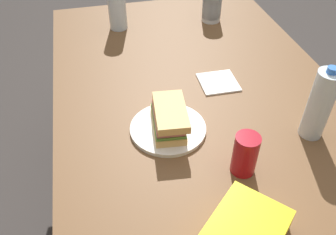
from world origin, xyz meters
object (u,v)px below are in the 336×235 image
(water_bottle_spare, at_px, (320,105))
(water_bottle_tall, at_px, (117,6))
(dining_table, at_px, (208,131))
(sandwich, at_px, (169,118))
(paper_plate, at_px, (168,128))
(plastic_cup_stack, at_px, (212,7))
(soda_can_red, at_px, (245,154))

(water_bottle_spare, bearing_deg, water_bottle_tall, -149.60)
(dining_table, distance_m, water_bottle_tall, 0.70)
(sandwich, relative_size, water_bottle_tall, 0.90)
(paper_plate, bearing_deg, plastic_cup_stack, 151.54)
(dining_table, distance_m, paper_plate, 0.18)
(paper_plate, distance_m, plastic_cup_stack, 0.76)
(sandwich, bearing_deg, water_bottle_spare, 75.04)
(paper_plate, distance_m, soda_can_red, 0.26)
(sandwich, height_order, plastic_cup_stack, plastic_cup_stack)
(water_bottle_tall, xyz_separation_m, water_bottle_spare, (0.80, 0.47, 0.01))
(water_bottle_spare, bearing_deg, paper_plate, -105.42)
(dining_table, height_order, sandwich, sandwich)
(paper_plate, bearing_deg, soda_can_red, 38.57)
(sandwich, distance_m, soda_can_red, 0.25)
(dining_table, bearing_deg, paper_plate, -72.55)
(water_bottle_tall, bearing_deg, sandwich, 4.95)
(paper_plate, bearing_deg, sandwich, 20.32)
(sandwich, height_order, water_bottle_spare, water_bottle_spare)
(paper_plate, height_order, water_bottle_spare, water_bottle_spare)
(sandwich, bearing_deg, soda_can_red, 38.87)
(sandwich, relative_size, soda_can_red, 1.57)
(sandwich, bearing_deg, dining_table, 108.99)
(dining_table, relative_size, paper_plate, 7.71)
(dining_table, relative_size, plastic_cup_stack, 13.58)
(soda_can_red, bearing_deg, dining_table, -177.68)
(water_bottle_tall, bearing_deg, water_bottle_spare, 30.40)
(paper_plate, bearing_deg, dining_table, 107.45)
(soda_can_red, xyz_separation_m, plastic_cup_stack, (-0.86, 0.20, 0.00))
(plastic_cup_stack, relative_size, water_bottle_spare, 0.56)
(water_bottle_tall, height_order, water_bottle_spare, water_bottle_spare)
(dining_table, xyz_separation_m, water_bottle_spare, (0.16, 0.26, 0.19))
(water_bottle_spare, bearing_deg, dining_table, -121.42)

